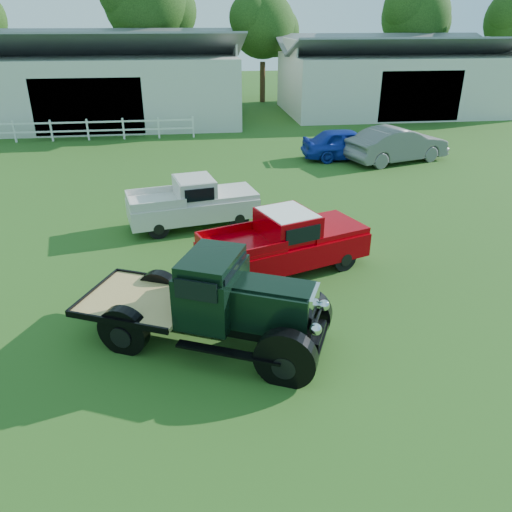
{
  "coord_description": "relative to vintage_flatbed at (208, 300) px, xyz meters",
  "views": [
    {
      "loc": [
        -1.28,
        -9.83,
        6.38
      ],
      "look_at": [
        0.2,
        1.2,
        1.05
      ],
      "focal_mm": 35.0,
      "sensor_mm": 36.0,
      "label": 1
    }
  ],
  "objects": [
    {
      "name": "white_pickup",
      "position": [
        -0.21,
        6.84,
        -0.24
      ],
      "size": [
        4.66,
        2.56,
        1.62
      ],
      "primitive_type": null,
      "rotation": [
        0.0,
        0.0,
        0.2
      ],
      "color": "beige",
      "rests_on": "ground"
    },
    {
      "name": "tree_c",
      "position": [
        6.07,
        33.78,
        3.45
      ],
      "size": [
        5.4,
        5.4,
        9.0
      ],
      "primitive_type": null,
      "color": "black",
      "rests_on": "ground"
    },
    {
      "name": "tree_d",
      "position": [
        19.07,
        34.78,
        3.95
      ],
      "size": [
        6.0,
        6.0,
        10.0
      ],
      "primitive_type": null,
      "color": "black",
      "rests_on": "ground"
    },
    {
      "name": "tree_b",
      "position": [
        -2.93,
        34.78,
        4.7
      ],
      "size": [
        6.9,
        6.9,
        11.5
      ],
      "primitive_type": null,
      "color": "black",
      "rests_on": "ground"
    },
    {
      "name": "misc_car_blue",
      "position": [
        7.54,
        14.74,
        -0.29
      ],
      "size": [
        4.43,
        1.8,
        1.51
      ],
      "primitive_type": "imported",
      "rotation": [
        0.0,
        0.0,
        1.58
      ],
      "color": "#142CA2",
      "rests_on": "ground"
    },
    {
      "name": "ground",
      "position": [
        1.07,
        0.78,
        -1.05
      ],
      "size": [
        120.0,
        120.0,
        0.0
      ],
      "primitive_type": "plane",
      "color": "#2C531A"
    },
    {
      "name": "shed_right",
      "position": [
        15.07,
        27.78,
        1.55
      ],
      "size": [
        16.8,
        9.2,
        5.2
      ],
      "primitive_type": null,
      "color": "beige",
      "rests_on": "ground"
    },
    {
      "name": "red_pickup",
      "position": [
        2.2,
        3.14,
        -0.18
      ],
      "size": [
        5.1,
        3.34,
        1.74
      ],
      "primitive_type": null,
      "rotation": [
        0.0,
        0.0,
        0.35
      ],
      "color": "#9F0008",
      "rests_on": "ground"
    },
    {
      "name": "vintage_flatbed",
      "position": [
        0.0,
        0.0,
        0.0
      ],
      "size": [
        5.68,
        4.09,
        2.09
      ],
      "primitive_type": null,
      "rotation": [
        0.0,
        0.0,
        -0.43
      ],
      "color": "black",
      "rests_on": "ground"
    },
    {
      "name": "fence_rail",
      "position": [
        -6.93,
        20.78,
        -0.45
      ],
      "size": [
        14.2,
        0.16,
        1.2
      ],
      "primitive_type": null,
      "color": "white",
      "rests_on": "ground"
    },
    {
      "name": "shed_left",
      "position": [
        -5.93,
        26.78,
        1.75
      ],
      "size": [
        18.8,
        10.2,
        5.6
      ],
      "primitive_type": null,
      "color": "beige",
      "rests_on": "ground"
    },
    {
      "name": "misc_car_grey",
      "position": [
        9.78,
        13.9,
        -0.21
      ],
      "size": [
        5.36,
        3.2,
        1.67
      ],
      "primitive_type": "imported",
      "rotation": [
        0.0,
        0.0,
        1.87
      ],
      "color": "#5F5F5F",
      "rests_on": "ground"
    }
  ]
}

